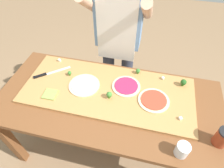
# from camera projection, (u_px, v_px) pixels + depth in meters

# --- Properties ---
(ground_plane) EXTENTS (8.00, 8.00, 0.00)m
(ground_plane) POSITION_uv_depth(u_px,v_px,m) (109.00, 144.00, 2.05)
(ground_plane) COLOR #896B4C
(prep_table) EXTENTS (1.75, 0.81, 0.79)m
(prep_table) POSITION_uv_depth(u_px,v_px,m) (108.00, 107.00, 1.54)
(prep_table) COLOR brown
(prep_table) RESTS_ON ground
(cutting_board) EXTENTS (1.35, 0.57, 0.02)m
(cutting_board) POSITION_uv_depth(u_px,v_px,m) (108.00, 90.00, 1.52)
(cutting_board) COLOR #B27F47
(cutting_board) RESTS_ON prep_table
(chefs_knife) EXTENTS (0.26, 0.22, 0.02)m
(chefs_knife) POSITION_uv_depth(u_px,v_px,m) (47.00, 74.00, 1.62)
(chefs_knife) COLOR #B7BABF
(chefs_knife) RESTS_ON cutting_board
(pizza_whole_white_garlic) EXTENTS (0.25, 0.25, 0.02)m
(pizza_whole_white_garlic) POSITION_uv_depth(u_px,v_px,m) (84.00, 85.00, 1.53)
(pizza_whole_white_garlic) COLOR beige
(pizza_whole_white_garlic) RESTS_ON cutting_board
(pizza_whole_tomato_red) EXTENTS (0.24, 0.24, 0.02)m
(pizza_whole_tomato_red) POSITION_uv_depth(u_px,v_px,m) (154.00, 100.00, 1.42)
(pizza_whole_tomato_red) COLOR beige
(pizza_whole_tomato_red) RESTS_ON cutting_board
(pizza_whole_beet_magenta) EXTENTS (0.23, 0.23, 0.02)m
(pizza_whole_beet_magenta) POSITION_uv_depth(u_px,v_px,m) (126.00, 86.00, 1.52)
(pizza_whole_beet_magenta) COLOR beige
(pizza_whole_beet_magenta) RESTS_ON cutting_board
(pizza_slice_near_left) EXTENTS (0.11, 0.11, 0.01)m
(pizza_slice_near_left) POSITION_uv_depth(u_px,v_px,m) (50.00, 94.00, 1.47)
(pizza_slice_near_left) COLOR #899E4C
(pizza_slice_near_left) RESTS_ON cutting_board
(broccoli_floret_front_mid) EXTENTS (0.04, 0.04, 0.06)m
(broccoli_floret_front_mid) POSITION_uv_depth(u_px,v_px,m) (109.00, 94.00, 1.42)
(broccoli_floret_front_mid) COLOR #487A23
(broccoli_floret_front_mid) RESTS_ON cutting_board
(broccoli_floret_front_right) EXTENTS (0.03, 0.03, 0.04)m
(broccoli_floret_front_right) POSITION_uv_depth(u_px,v_px,m) (70.00, 73.00, 1.60)
(broccoli_floret_front_right) COLOR #3F7220
(broccoli_floret_front_right) RESTS_ON cutting_board
(broccoli_floret_center_left) EXTENTS (0.05, 0.05, 0.06)m
(broccoli_floret_center_left) POSITION_uv_depth(u_px,v_px,m) (183.00, 82.00, 1.51)
(broccoli_floret_center_left) COLOR #2C5915
(broccoli_floret_center_left) RESTS_ON cutting_board
(broccoli_floret_front_left) EXTENTS (0.04, 0.04, 0.05)m
(broccoli_floret_front_left) POSITION_uv_depth(u_px,v_px,m) (138.00, 71.00, 1.61)
(broccoli_floret_front_left) COLOR #3F7220
(broccoli_floret_front_left) RESTS_ON cutting_board
(cheese_crumble_a) EXTENTS (0.03, 0.03, 0.02)m
(cheese_crumble_a) POSITION_uv_depth(u_px,v_px,m) (163.00, 78.00, 1.58)
(cheese_crumble_a) COLOR silver
(cheese_crumble_a) RESTS_ON cutting_board
(cheese_crumble_b) EXTENTS (0.03, 0.03, 0.02)m
(cheese_crumble_b) POSITION_uv_depth(u_px,v_px,m) (59.00, 60.00, 1.74)
(cheese_crumble_b) COLOR silver
(cheese_crumble_b) RESTS_ON cutting_board
(cheese_crumble_c) EXTENTS (0.03, 0.03, 0.02)m
(cheese_crumble_c) POSITION_uv_depth(u_px,v_px,m) (180.00, 118.00, 1.31)
(cheese_crumble_c) COLOR white
(cheese_crumble_c) RESTS_ON cutting_board
(flour_cup) EXTENTS (0.08, 0.08, 0.10)m
(flour_cup) POSITION_uv_depth(u_px,v_px,m) (182.00, 150.00, 1.15)
(flour_cup) COLOR white
(flour_cup) RESTS_ON prep_table
(sauce_jar) EXTENTS (0.09, 0.09, 0.14)m
(sauce_jar) POSITION_uv_depth(u_px,v_px,m) (222.00, 137.00, 1.17)
(sauce_jar) COLOR #99381E
(sauce_jar) RESTS_ON prep_table
(cook_center) EXTENTS (0.54, 0.39, 1.67)m
(cook_center) POSITION_uv_depth(u_px,v_px,m) (118.00, 34.00, 1.71)
(cook_center) COLOR #333847
(cook_center) RESTS_ON ground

